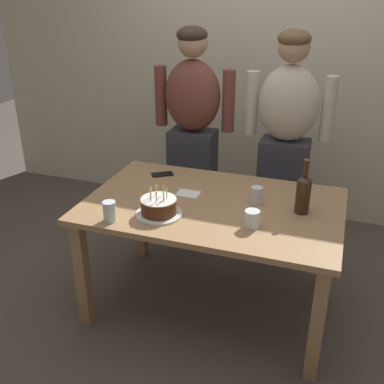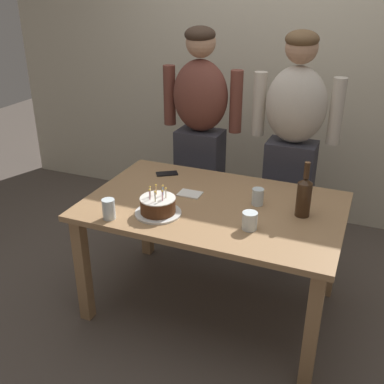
% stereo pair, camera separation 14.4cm
% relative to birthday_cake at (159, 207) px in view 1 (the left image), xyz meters
% --- Properties ---
extents(ground_plane, '(10.00, 10.00, 0.00)m').
position_rel_birthday_cake_xyz_m(ground_plane, '(0.24, 0.24, -0.79)').
color(ground_plane, '#564C44').
extents(back_wall, '(5.20, 0.10, 2.60)m').
position_rel_birthday_cake_xyz_m(back_wall, '(0.24, 1.79, 0.51)').
color(back_wall, beige).
rests_on(back_wall, ground_plane).
extents(dining_table, '(1.50, 0.96, 0.74)m').
position_rel_birthday_cake_xyz_m(dining_table, '(0.24, 0.24, -0.14)').
color(dining_table, '#A37A51').
rests_on(dining_table, ground_plane).
extents(birthday_cake, '(0.26, 0.26, 0.16)m').
position_rel_birthday_cake_xyz_m(birthday_cake, '(0.00, 0.00, 0.00)').
color(birthday_cake, white).
rests_on(birthday_cake, dining_table).
extents(water_glass_near, '(0.07, 0.07, 0.10)m').
position_rel_birthday_cake_xyz_m(water_glass_near, '(0.49, 0.33, 0.00)').
color(water_glass_near, silver).
rests_on(water_glass_near, dining_table).
extents(water_glass_far, '(0.07, 0.07, 0.12)m').
position_rel_birthday_cake_xyz_m(water_glass_far, '(-0.23, -0.15, 0.01)').
color(water_glass_far, silver).
rests_on(water_glass_far, dining_table).
extents(water_glass_side, '(0.08, 0.08, 0.10)m').
position_rel_birthday_cake_xyz_m(water_glass_side, '(0.52, 0.03, 0.00)').
color(water_glass_side, silver).
rests_on(water_glass_side, dining_table).
extents(wine_bottle, '(0.08, 0.08, 0.32)m').
position_rel_birthday_cake_xyz_m(wine_bottle, '(0.75, 0.30, 0.07)').
color(wine_bottle, '#382314').
rests_on(wine_bottle, dining_table).
extents(cell_phone, '(0.16, 0.14, 0.01)m').
position_rel_birthday_cake_xyz_m(cell_phone, '(-0.20, 0.54, -0.04)').
color(cell_phone, black).
rests_on(cell_phone, dining_table).
extents(napkin_stack, '(0.14, 0.10, 0.01)m').
position_rel_birthday_cake_xyz_m(napkin_stack, '(0.07, 0.31, -0.04)').
color(napkin_stack, white).
rests_on(napkin_stack, dining_table).
extents(person_man_bearded, '(0.61, 0.27, 1.66)m').
position_rel_birthday_cake_xyz_m(person_man_bearded, '(-0.15, 1.01, 0.09)').
color(person_man_bearded, '#33333D').
rests_on(person_man_bearded, ground_plane).
extents(person_woman_cardigan, '(0.61, 0.27, 1.66)m').
position_rel_birthday_cake_xyz_m(person_woman_cardigan, '(0.54, 1.01, 0.09)').
color(person_woman_cardigan, '#33333D').
rests_on(person_woman_cardigan, ground_plane).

